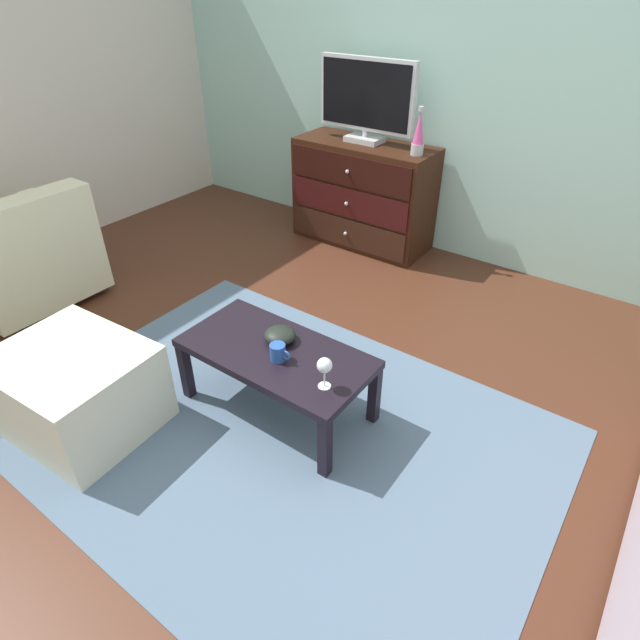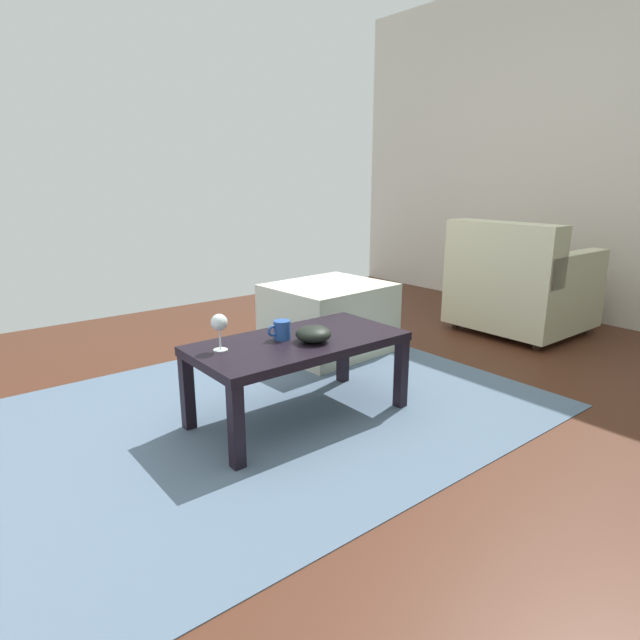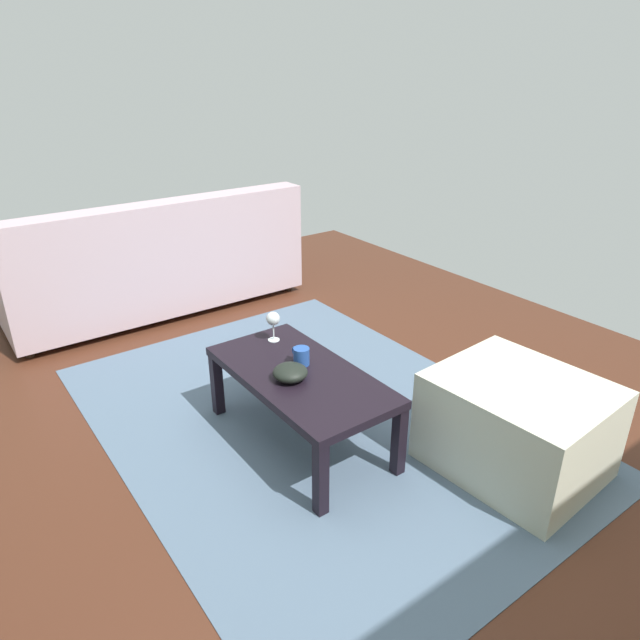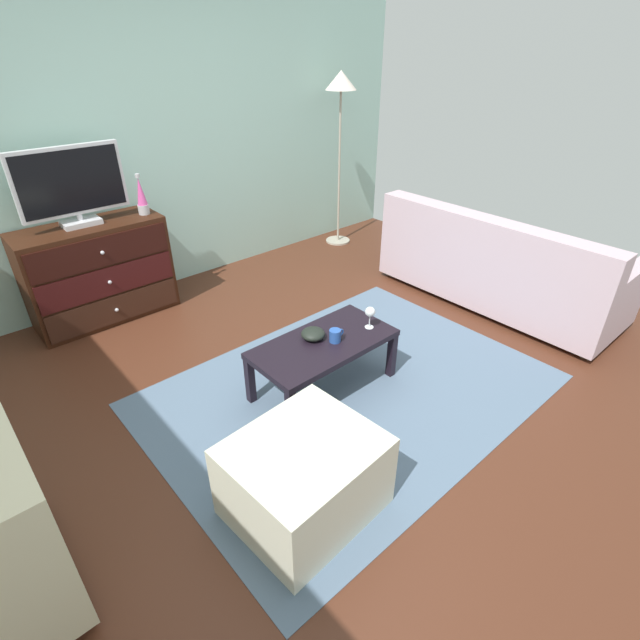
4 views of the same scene
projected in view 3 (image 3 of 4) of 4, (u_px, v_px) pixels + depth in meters
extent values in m
cube|color=#4A2618|center=(302.00, 457.00, 2.70)|extent=(5.97, 4.95, 0.05)
cube|color=slate|center=(312.00, 418.00, 2.94)|extent=(2.60, 1.90, 0.01)
cube|color=black|center=(321.00, 479.00, 2.26)|extent=(0.05, 0.05, 0.34)
cube|color=black|center=(217.00, 384.00, 2.92)|extent=(0.05, 0.05, 0.34)
cube|color=black|center=(399.00, 441.00, 2.49)|extent=(0.05, 0.05, 0.34)
cube|color=black|center=(286.00, 361.00, 3.15)|extent=(0.05, 0.05, 0.34)
cube|color=black|center=(300.00, 376.00, 2.63)|extent=(0.96, 0.48, 0.04)
cylinder|color=silver|center=(274.00, 340.00, 2.92)|extent=(0.06, 0.06, 0.00)
cylinder|color=silver|center=(274.00, 332.00, 2.90)|extent=(0.01, 0.01, 0.09)
sphere|color=silver|center=(273.00, 319.00, 2.87)|extent=(0.07, 0.07, 0.07)
cylinder|color=#264E9F|center=(301.00, 356.00, 2.67)|extent=(0.08, 0.08, 0.08)
torus|color=#264E9F|center=(295.00, 352.00, 2.70)|extent=(0.05, 0.01, 0.05)
ellipsoid|color=black|center=(290.00, 372.00, 2.54)|extent=(0.16, 0.16, 0.07)
cylinder|color=#332319|center=(246.00, 264.00, 5.09)|extent=(0.05, 0.05, 0.05)
cylinder|color=#332319|center=(9.00, 317.00, 4.05)|extent=(0.05, 0.05, 0.05)
cylinder|color=#332319|center=(288.00, 287.00, 4.58)|extent=(0.05, 0.05, 0.05)
cylinder|color=#332319|center=(30.00, 353.00, 3.54)|extent=(0.05, 0.05, 0.05)
cube|color=#BDA3AE|center=(154.00, 275.00, 4.23)|extent=(0.85, 2.09, 0.36)
cube|color=#BDA3AE|center=(165.00, 234.00, 3.83)|extent=(0.20, 2.09, 0.43)
cube|color=#BDA3AE|center=(266.00, 218.00, 4.64)|extent=(0.81, 0.12, 0.20)
cylinder|color=tan|center=(101.00, 239.00, 4.18)|extent=(0.16, 0.40, 0.16)
cube|color=beige|center=(517.00, 426.00, 2.51)|extent=(0.74, 0.64, 0.44)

